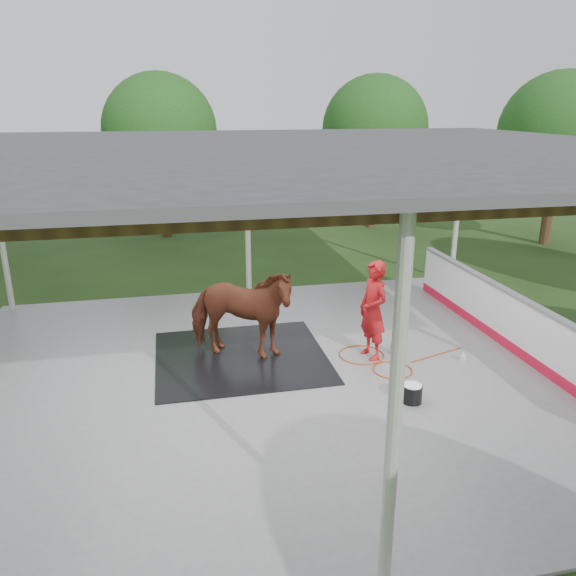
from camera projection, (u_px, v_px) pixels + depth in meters
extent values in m
plane|color=#1E3814|center=(288.00, 377.00, 10.19)|extent=(100.00, 100.00, 0.00)
cube|color=slate|center=(288.00, 376.00, 10.18)|extent=(12.00, 10.00, 0.05)
cylinder|color=beige|center=(394.00, 416.00, 5.21)|extent=(0.14, 0.14, 3.85)
cylinder|color=beige|center=(0.00, 230.00, 12.78)|extent=(0.14, 0.14, 3.85)
cylinder|color=beige|center=(248.00, 220.00, 13.93)|extent=(0.14, 0.14, 3.85)
cylinder|color=beige|center=(458.00, 211.00, 15.08)|extent=(0.14, 0.14, 3.85)
cube|color=brown|center=(398.00, 212.00, 4.80)|extent=(12.00, 0.10, 0.18)
cube|color=brown|center=(345.00, 187.00, 6.20)|extent=(12.00, 0.10, 0.18)
cube|color=brown|center=(311.00, 172.00, 7.59)|extent=(12.00, 0.10, 0.18)
cube|color=brown|center=(288.00, 161.00, 8.98)|extent=(12.00, 0.10, 0.18)
cube|color=brown|center=(270.00, 153.00, 10.37)|extent=(12.00, 0.10, 0.18)
cube|color=brown|center=(257.00, 147.00, 11.76)|extent=(12.00, 0.10, 0.18)
cube|color=brown|center=(247.00, 143.00, 13.15)|extent=(12.00, 0.10, 0.18)
cube|color=#38383A|center=(288.00, 148.00, 8.92)|extent=(12.60, 10.60, 0.10)
cube|color=red|center=(515.00, 347.00, 11.07)|extent=(0.14, 8.00, 0.20)
cube|color=white|center=(518.00, 324.00, 10.91)|extent=(0.12, 8.00, 1.00)
cube|color=slate|center=(522.00, 299.00, 10.75)|extent=(0.16, 8.00, 0.06)
cylinder|color=#382314|center=(165.00, 207.00, 20.57)|extent=(0.36, 0.36, 2.20)
sphere|color=#194714|center=(160.00, 131.00, 19.72)|extent=(4.00, 4.00, 4.00)
cylinder|color=#382314|center=(372.00, 200.00, 22.18)|extent=(0.36, 0.36, 2.20)
sphere|color=#194714|center=(375.00, 129.00, 21.34)|extent=(4.00, 4.00, 4.00)
cylinder|color=#382314|center=(548.00, 213.00, 19.48)|extent=(0.36, 0.36, 2.20)
sphere|color=#194714|center=(560.00, 132.00, 18.63)|extent=(4.00, 4.00, 4.00)
cube|color=black|center=(241.00, 357.00, 10.87)|extent=(3.24, 3.04, 0.02)
imported|color=brown|center=(240.00, 313.00, 10.58)|extent=(2.35, 1.77, 1.80)
imported|color=#B61317|center=(373.00, 310.00, 10.60)|extent=(0.62, 0.79, 1.92)
cylinder|color=black|center=(412.00, 394.00, 9.21)|extent=(0.33, 0.33, 0.29)
cylinder|color=white|center=(413.00, 386.00, 9.16)|extent=(0.31, 0.31, 0.03)
imported|color=silver|center=(393.00, 346.00, 10.99)|extent=(0.16, 0.16, 0.32)
imported|color=#338CD8|center=(463.00, 356.00, 10.71)|extent=(0.11, 0.11, 0.17)
torus|color=#9D360B|center=(361.00, 355.00, 10.95)|extent=(0.89, 0.89, 0.02)
torus|color=#9D360B|center=(393.00, 370.00, 10.33)|extent=(0.73, 0.73, 0.02)
cylinder|color=#9D360B|center=(436.00, 355.00, 10.94)|extent=(1.24, 0.42, 0.02)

